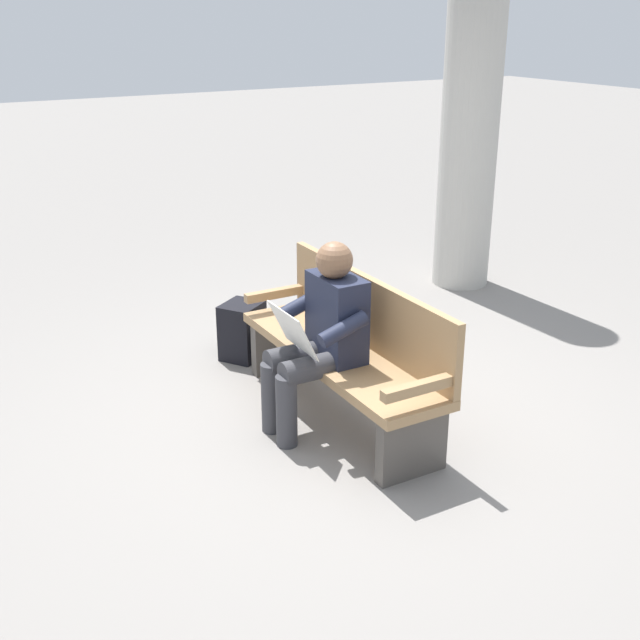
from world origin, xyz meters
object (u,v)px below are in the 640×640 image
(person_seated, at_px, (321,333))
(support_pillar, at_px, (471,108))
(bench_near, at_px, (348,348))
(backpack, at_px, (243,331))

(person_seated, height_order, support_pillar, support_pillar)
(bench_near, height_order, support_pillar, support_pillar)
(support_pillar, bearing_deg, bench_near, 126.01)
(bench_near, xyz_separation_m, support_pillar, (1.69, -2.32, 1.16))
(bench_near, xyz_separation_m, person_seated, (-0.06, 0.23, 0.17))
(bench_near, distance_m, backpack, 1.18)
(backpack, relative_size, support_pillar, 0.13)
(bench_near, height_order, person_seated, person_seated)
(bench_near, xyz_separation_m, backpack, (1.13, 0.20, -0.25))
(person_seated, height_order, backpack, person_seated)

